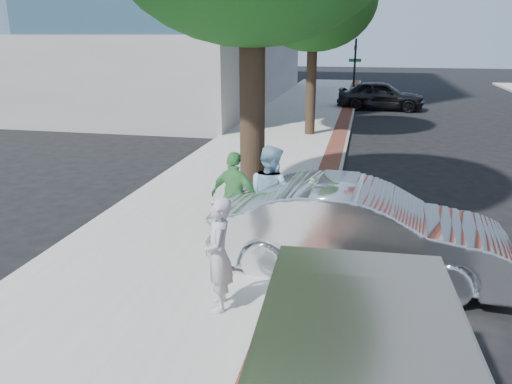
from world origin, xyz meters
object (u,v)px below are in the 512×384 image
(parking_meter, at_px, (311,202))
(person_gray, at_px, (219,255))
(person_green, at_px, (235,197))
(sedan_silver, at_px, (359,231))
(bg_car, at_px, (381,95))
(person_officer, at_px, (270,195))

(parking_meter, distance_m, person_gray, 2.29)
(person_green, relative_size, sedan_silver, 0.36)
(person_gray, bearing_deg, bg_car, 158.46)
(bg_car, bearing_deg, person_gray, 176.23)
(person_officer, xyz_separation_m, person_green, (-0.67, -0.05, -0.07))
(sedan_silver, height_order, bg_car, sedan_silver)
(person_officer, bearing_deg, sedan_silver, -171.73)
(person_gray, distance_m, sedan_silver, 2.66)
(parking_meter, height_order, person_officer, person_officer)
(person_gray, bearing_deg, parking_meter, 136.71)
(parking_meter, xyz_separation_m, person_gray, (-1.09, -2.01, -0.21))
(parking_meter, bearing_deg, sedan_silver, -12.82)
(person_officer, distance_m, sedan_silver, 1.85)
(person_officer, relative_size, bg_car, 0.41)
(person_green, height_order, bg_car, person_green)
(person_green, relative_size, bg_car, 0.38)
(parking_meter, relative_size, person_gray, 0.87)
(person_gray, relative_size, person_green, 0.95)
(person_gray, height_order, bg_car, person_gray)
(person_green, distance_m, bg_car, 20.31)
(parking_meter, bearing_deg, bg_car, 85.56)
(parking_meter, xyz_separation_m, person_officer, (-0.82, 0.52, -0.10))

